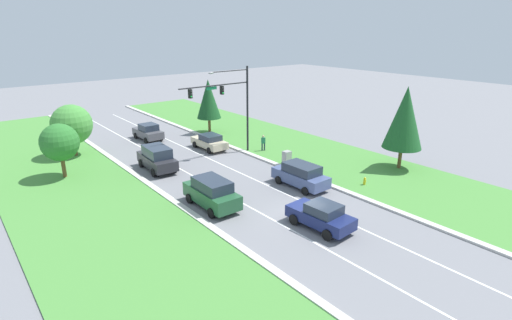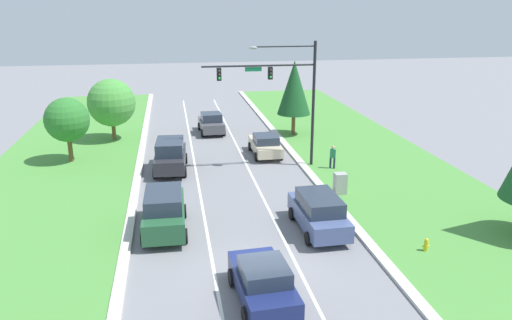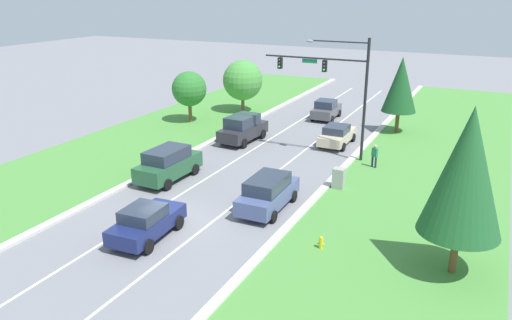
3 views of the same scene
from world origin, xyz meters
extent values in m
plane|color=slate|center=(0.00, 0.00, 0.00)|extent=(160.00, 160.00, 0.00)
cube|color=beige|center=(5.65, 0.00, 0.07)|extent=(0.50, 90.00, 0.15)
cube|color=beige|center=(-5.65, 0.00, 0.07)|extent=(0.50, 90.00, 0.15)
cube|color=#4C8E3D|center=(10.90, 0.00, 0.04)|extent=(10.00, 90.00, 0.08)
cube|color=#4C8E3D|center=(-10.90, 0.00, 0.04)|extent=(10.00, 90.00, 0.08)
cube|color=white|center=(-1.80, 0.00, 0.00)|extent=(0.14, 81.00, 0.01)
cube|color=white|center=(1.80, 0.00, 0.00)|extent=(0.14, 81.00, 0.01)
cylinder|color=black|center=(6.27, 14.11, 4.29)|extent=(0.20, 0.20, 8.57)
cylinder|color=black|center=(2.53, 14.11, 7.03)|extent=(7.49, 0.12, 0.12)
cube|color=#147042|center=(2.15, 14.11, 6.81)|extent=(1.10, 0.04, 0.28)
cylinder|color=black|center=(4.21, 14.11, 8.23)|extent=(4.12, 0.09, 0.09)
ellipsoid|color=gray|center=(2.15, 14.11, 8.18)|extent=(0.56, 0.28, 0.20)
cube|color=black|center=(3.28, 14.11, 6.53)|extent=(0.28, 0.32, 0.80)
sphere|color=#2D2D2D|center=(3.28, 13.94, 6.76)|extent=(0.16, 0.16, 0.16)
sphere|color=#2D2D2D|center=(3.28, 13.94, 6.53)|extent=(0.16, 0.16, 0.16)
sphere|color=#23D647|center=(3.28, 13.94, 6.30)|extent=(0.16, 0.16, 0.16)
cube|color=black|center=(-0.09, 14.11, 6.53)|extent=(0.28, 0.32, 0.80)
sphere|color=#2D2D2D|center=(-0.09, 13.94, 6.76)|extent=(0.16, 0.16, 0.16)
sphere|color=#2D2D2D|center=(-0.09, 13.94, 6.53)|extent=(0.16, 0.16, 0.16)
sphere|color=#23D647|center=(-0.09, 13.94, 6.30)|extent=(0.16, 0.16, 0.16)
cube|color=#475684|center=(3.72, 3.90, 0.76)|extent=(2.02, 4.85, 0.86)
cube|color=#283342|center=(3.73, 3.78, 1.55)|extent=(1.79, 2.92, 0.71)
cylinder|color=black|center=(4.64, 5.41, 0.33)|extent=(0.25, 0.67, 0.66)
cylinder|color=black|center=(2.75, 5.37, 0.33)|extent=(0.25, 0.67, 0.66)
cylinder|color=black|center=(4.70, 2.43, 0.33)|extent=(0.25, 0.67, 0.66)
cylinder|color=black|center=(2.81, 2.39, 0.33)|extent=(0.25, 0.67, 0.66)
cube|color=#28282D|center=(-3.46, 14.68, 0.83)|extent=(2.24, 4.96, 0.91)
cube|color=#283342|center=(-3.47, 14.56, 1.72)|extent=(1.93, 3.01, 0.87)
cylinder|color=black|center=(-2.41, 16.13, 0.37)|extent=(0.28, 0.75, 0.74)
cylinder|color=black|center=(-4.34, 16.24, 0.37)|extent=(0.28, 0.75, 0.74)
cylinder|color=black|center=(-2.59, 13.12, 0.37)|extent=(0.28, 0.75, 0.74)
cylinder|color=black|center=(-4.51, 13.23, 0.37)|extent=(0.28, 0.75, 0.74)
cube|color=navy|center=(-0.17, -1.81, 0.73)|extent=(2.15, 4.47, 0.74)
cube|color=#283342|center=(-0.15, -2.07, 1.41)|extent=(1.81, 2.06, 0.60)
cylinder|color=black|center=(0.68, -0.40, 0.36)|extent=(0.28, 0.74, 0.72)
cylinder|color=black|center=(-1.17, -0.51, 0.36)|extent=(0.28, 0.74, 0.72)
cylinder|color=black|center=(0.84, -3.10, 0.36)|extent=(0.28, 0.74, 0.72)
cylinder|color=black|center=(-1.01, -3.21, 0.36)|extent=(0.28, 0.74, 0.72)
cube|color=beige|center=(3.55, 17.15, 0.68)|extent=(1.87, 4.51, 0.70)
cube|color=#283342|center=(3.55, 16.88, 1.32)|extent=(1.68, 2.03, 0.58)
cylinder|color=black|center=(4.46, 18.54, 0.33)|extent=(0.24, 0.66, 0.66)
cylinder|color=black|center=(2.64, 18.54, 0.33)|extent=(0.24, 0.66, 0.66)
cylinder|color=black|center=(4.47, 15.75, 0.33)|extent=(0.24, 0.66, 0.66)
cylinder|color=black|center=(2.64, 15.75, 0.33)|extent=(0.24, 0.66, 0.66)
cube|color=#235633|center=(-3.85, 5.13, 0.86)|extent=(2.06, 4.90, 0.99)
cube|color=#283342|center=(-3.85, 5.01, 1.73)|extent=(1.83, 2.95, 0.76)
cylinder|color=black|center=(-2.85, 6.62, 0.36)|extent=(0.25, 0.72, 0.72)
cylinder|color=black|center=(-4.79, 6.66, 0.36)|extent=(0.25, 0.72, 0.72)
cylinder|color=black|center=(-2.90, 3.61, 0.36)|extent=(0.25, 0.72, 0.72)
cylinder|color=black|center=(-4.84, 3.64, 0.36)|extent=(0.25, 0.72, 0.72)
cube|color=#4C4C51|center=(0.15, 24.63, 0.72)|extent=(2.04, 4.27, 0.79)
cube|color=#283342|center=(0.16, 24.38, 1.47)|extent=(1.76, 1.95, 0.70)
cylinder|color=black|center=(1.02, 25.96, 0.33)|extent=(0.26, 0.66, 0.65)
cylinder|color=black|center=(-0.82, 25.89, 0.33)|extent=(0.26, 0.66, 0.65)
cylinder|color=black|center=(1.12, 23.36, 0.33)|extent=(0.26, 0.66, 0.65)
cylinder|color=black|center=(-0.72, 23.29, 0.33)|extent=(0.26, 0.66, 0.65)
cube|color=#9E9E99|center=(6.40, 8.36, 0.67)|extent=(0.70, 0.60, 1.34)
cylinder|color=#232842|center=(7.33, 13.07, 0.42)|extent=(0.14, 0.14, 0.84)
cylinder|color=#232842|center=(7.58, 12.99, 0.42)|extent=(0.14, 0.14, 0.84)
cube|color=#287556|center=(7.46, 13.03, 1.14)|extent=(0.43, 0.33, 0.60)
sphere|color=tan|center=(7.46, 13.03, 1.58)|extent=(0.22, 0.22, 0.22)
cylinder|color=gold|center=(7.91, 0.78, 0.28)|extent=(0.20, 0.20, 0.55)
sphere|color=gold|center=(7.91, 0.78, 0.61)|extent=(0.18, 0.18, 0.18)
cylinder|color=gold|center=(7.79, 0.78, 0.30)|extent=(0.10, 0.09, 0.09)
cylinder|color=gold|center=(8.03, 0.78, 0.30)|extent=(0.10, 0.09, 0.09)
cylinder|color=brown|center=(7.07, 22.63, 0.93)|extent=(0.32, 0.32, 1.87)
cone|color=#194C23|center=(7.07, 22.63, 4.13)|extent=(2.83, 2.83, 4.53)
cylinder|color=brown|center=(-10.49, 17.75, 0.98)|extent=(0.32, 0.32, 1.96)
sphere|color=#2D752D|center=(-10.49, 17.75, 3.12)|extent=(3.11, 3.11, 3.11)
cylinder|color=brown|center=(13.66, 1.33, 0.99)|extent=(0.32, 0.32, 1.98)
cone|color=#1E5628|center=(13.66, 1.33, 4.70)|extent=(3.39, 3.39, 5.43)
cylinder|color=brown|center=(-8.02, 23.38, 0.87)|extent=(0.32, 0.32, 1.75)
sphere|color=#47933D|center=(-8.02, 23.38, 3.19)|extent=(3.86, 3.86, 3.86)
camera|label=1|loc=(-17.59, -17.06, 12.26)|focal=28.00mm
camera|label=2|loc=(-3.24, -18.13, 10.87)|focal=35.00mm
camera|label=3|loc=(14.34, -19.26, 11.70)|focal=35.00mm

